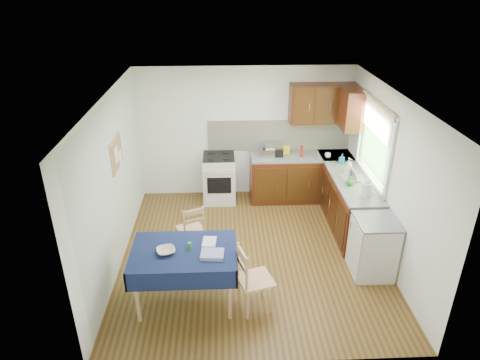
{
  "coord_description": "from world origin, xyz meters",
  "views": [
    {
      "loc": [
        -0.43,
        -5.53,
        3.97
      ],
      "look_at": [
        -0.18,
        0.1,
        1.23
      ],
      "focal_mm": 32.0,
      "sensor_mm": 36.0,
      "label": 1
    }
  ],
  "objects_px": {
    "dish_rack": "(353,178)",
    "chair_near": "(252,277)",
    "chair_far": "(192,228)",
    "kettle": "(367,188)",
    "toaster": "(268,153)",
    "dining_table": "(184,257)",
    "sandwich_press": "(274,150)"
  },
  "relations": [
    {
      "from": "chair_near",
      "to": "sandwich_press",
      "type": "distance_m",
      "value": 3.15
    },
    {
      "from": "kettle",
      "to": "chair_near",
      "type": "bearing_deg",
      "value": -143.19
    },
    {
      "from": "dish_rack",
      "to": "chair_near",
      "type": "bearing_deg",
      "value": -150.86
    },
    {
      "from": "chair_near",
      "to": "dish_rack",
      "type": "height_order",
      "value": "dish_rack"
    },
    {
      "from": "toaster",
      "to": "dining_table",
      "type": "bearing_deg",
      "value": -134.72
    },
    {
      "from": "chair_far",
      "to": "dish_rack",
      "type": "xyz_separation_m",
      "value": [
        2.65,
        0.69,
        0.47
      ]
    },
    {
      "from": "dining_table",
      "to": "toaster",
      "type": "distance_m",
      "value": 3.09
    },
    {
      "from": "chair_near",
      "to": "dish_rack",
      "type": "distance_m",
      "value": 2.7
    },
    {
      "from": "chair_far",
      "to": "kettle",
      "type": "height_order",
      "value": "kettle"
    },
    {
      "from": "sandwich_press",
      "to": "kettle",
      "type": "bearing_deg",
      "value": -43.54
    },
    {
      "from": "chair_far",
      "to": "chair_near",
      "type": "bearing_deg",
      "value": 98.9
    },
    {
      "from": "dining_table",
      "to": "dish_rack",
      "type": "bearing_deg",
      "value": 32.98
    },
    {
      "from": "toaster",
      "to": "kettle",
      "type": "distance_m",
      "value": 2.06
    },
    {
      "from": "dining_table",
      "to": "chair_near",
      "type": "distance_m",
      "value": 0.9
    },
    {
      "from": "dining_table",
      "to": "chair_far",
      "type": "distance_m",
      "value": 1.12
    },
    {
      "from": "chair_near",
      "to": "sandwich_press",
      "type": "relative_size",
      "value": 2.88
    },
    {
      "from": "chair_far",
      "to": "kettle",
      "type": "xyz_separation_m",
      "value": [
        2.68,
        0.1,
        0.58
      ]
    },
    {
      "from": "dish_rack",
      "to": "kettle",
      "type": "relative_size",
      "value": 1.29
    },
    {
      "from": "sandwich_press",
      "to": "dish_rack",
      "type": "distance_m",
      "value": 1.62
    },
    {
      "from": "toaster",
      "to": "kettle",
      "type": "height_order",
      "value": "kettle"
    },
    {
      "from": "kettle",
      "to": "chair_far",
      "type": "bearing_deg",
      "value": -177.81
    },
    {
      "from": "chair_near",
      "to": "toaster",
      "type": "xyz_separation_m",
      "value": [
        0.5,
        2.94,
        0.49
      ]
    },
    {
      "from": "dining_table",
      "to": "chair_near",
      "type": "relative_size",
      "value": 1.42
    },
    {
      "from": "chair_far",
      "to": "chair_near",
      "type": "relative_size",
      "value": 0.9
    },
    {
      "from": "chair_far",
      "to": "kettle",
      "type": "relative_size",
      "value": 2.89
    },
    {
      "from": "chair_far",
      "to": "chair_near",
      "type": "distance_m",
      "value": 1.53
    },
    {
      "from": "chair_far",
      "to": "sandwich_press",
      "type": "relative_size",
      "value": 2.6
    },
    {
      "from": "chair_near",
      "to": "toaster",
      "type": "distance_m",
      "value": 3.02
    },
    {
      "from": "sandwich_press",
      "to": "kettle",
      "type": "height_order",
      "value": "kettle"
    },
    {
      "from": "dining_table",
      "to": "dish_rack",
      "type": "distance_m",
      "value": 3.22
    },
    {
      "from": "chair_near",
      "to": "dish_rack",
      "type": "bearing_deg",
      "value": -58.89
    },
    {
      "from": "chair_near",
      "to": "kettle",
      "type": "xyz_separation_m",
      "value": [
        1.84,
        1.38,
        0.53
      ]
    }
  ]
}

